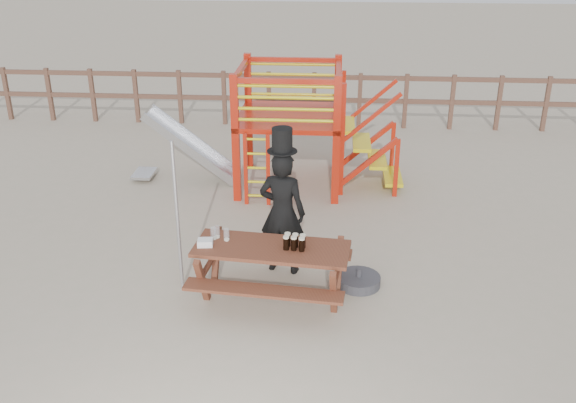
# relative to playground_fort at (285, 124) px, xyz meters

# --- Properties ---
(ground) EXTENTS (60.00, 60.00, 0.00)m
(ground) POSITION_rel_playground_fort_xyz_m (-0.12, -3.58, -1.07)
(ground) COLOR tan
(ground) RESTS_ON ground
(back_fence) EXTENTS (15.09, 0.09, 1.20)m
(back_fence) POSITION_rel_playground_fort_xyz_m (-0.12, 3.42, -0.34)
(back_fence) COLOR brown
(back_fence) RESTS_ON ground
(playground_fort) EXTENTS (4.71, 1.84, 2.10)m
(playground_fort) POSITION_rel_playground_fort_xyz_m (0.00, 0.00, 0.00)
(playground_fort) COLOR #B61E0C
(playground_fort) RESTS_ON ground
(picnic_table) EXTENTS (1.95, 1.44, 0.71)m
(picnic_table) POSITION_rel_playground_fort_xyz_m (0.13, -3.73, -0.62)
(picnic_table) COLOR brown
(picnic_table) RESTS_ON ground
(man_with_hat) EXTENTS (0.67, 0.52, 1.96)m
(man_with_hat) POSITION_rel_playground_fort_xyz_m (0.20, -3.01, -0.20)
(man_with_hat) COLOR black
(man_with_hat) RESTS_ON ground
(metal_pole) EXTENTS (0.04, 0.04, 1.96)m
(metal_pole) POSITION_rel_playground_fort_xyz_m (-1.01, -3.60, -0.09)
(metal_pole) COLOR #B2B2B7
(metal_pole) RESTS_ON ground
(parasol_base) EXTENTS (0.56, 0.56, 0.23)m
(parasol_base) POSITION_rel_playground_fort_xyz_m (1.20, -3.34, -1.01)
(parasol_base) COLOR #37373C
(parasol_base) RESTS_ON ground
(paper_bag) EXTENTS (0.19, 0.16, 0.08)m
(paper_bag) POSITION_rel_playground_fort_xyz_m (-0.65, -3.75, -0.32)
(paper_bag) COLOR white
(paper_bag) RESTS_ON picnic_table
(stout_pints) EXTENTS (0.26, 0.18, 0.17)m
(stout_pints) POSITION_rel_playground_fort_xyz_m (0.41, -3.74, -0.27)
(stout_pints) COLOR black
(stout_pints) RESTS_ON picnic_table
(empty_glasses) EXTENTS (0.23, 0.13, 0.15)m
(empty_glasses) POSITION_rel_playground_fort_xyz_m (-0.52, -3.57, -0.29)
(empty_glasses) COLOR silver
(empty_glasses) RESTS_ON picnic_table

